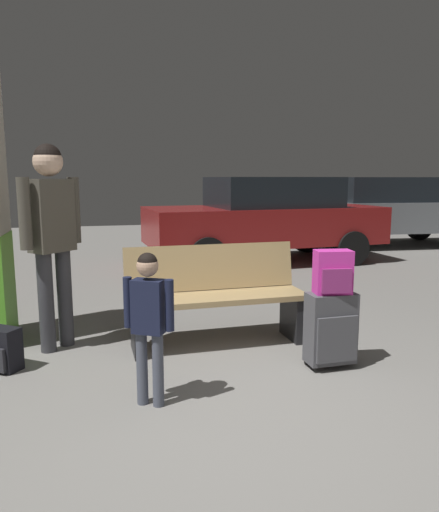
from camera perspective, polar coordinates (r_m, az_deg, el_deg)
ground_plane at (r=6.75m, az=-6.78°, el=-4.01°), size 18.00×18.00×0.10m
bench at (r=4.34m, az=-0.47°, el=-4.74°), size 1.61×0.57×0.89m
suitcase at (r=3.92m, az=13.13°, el=-8.41°), size 0.39×0.24×0.60m
backpack_bright at (r=3.81m, az=13.36°, el=-1.93°), size 0.30×0.22×0.34m
child at (r=3.15m, az=-8.44°, el=-6.70°), size 0.31×0.26×1.03m
adult at (r=4.34m, az=-19.37°, el=3.51°), size 0.47×0.45×1.78m
backpack_dark_floor at (r=4.18m, az=-24.51°, el=-10.10°), size 0.32×0.30×0.34m
parked_car_near at (r=8.58m, az=5.53°, el=4.62°), size 4.22×2.05×1.51m
parked_car_side at (r=11.27m, az=19.27°, el=5.25°), size 4.20×2.01×1.51m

